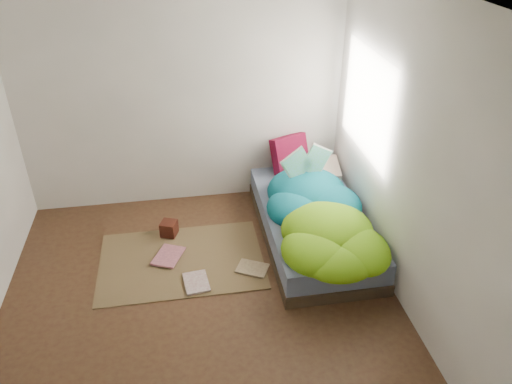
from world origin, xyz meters
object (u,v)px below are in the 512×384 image
Objects in this scene: open_book at (308,154)px; wooden_box at (169,228)px; bed at (312,224)px; floor_book_b at (157,254)px; floor_book_a at (185,284)px; pillow_magenta at (290,154)px.

wooden_box is (-1.48, -0.05, -0.73)m from open_book.
wooden_box is at bearing 166.50° from open_book.
bed is 4.21× the size of open_book.
bed is at bearing -105.41° from open_book.
wooden_box is 0.37m from floor_book_b.
open_book is 1.65m from wooden_box.
floor_book_a is (-1.36, -0.55, -0.15)m from bed.
open_book is 1.58× the size of floor_book_a.
floor_book_b is (-0.13, -0.34, -0.06)m from wooden_box.
open_book reaches higher than wooden_box.
floor_book_a is 0.55m from floor_book_b.
open_book reaches higher than bed.
bed is 6.00× the size of floor_book_b.
pillow_magenta is 1.41× the size of floor_book_a.
open_book is (0.00, 0.33, 0.66)m from bed.
open_book is 1.84m from floor_book_b.
pillow_magenta is at bearing 80.34° from open_book.
floor_book_b is at bearing 111.42° from floor_book_a.
bed reaches higher than floor_book_b.
bed reaches higher than wooden_box.
wooden_box is at bearing 179.15° from pillow_magenta.
pillow_magenta reaches higher than floor_book_b.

